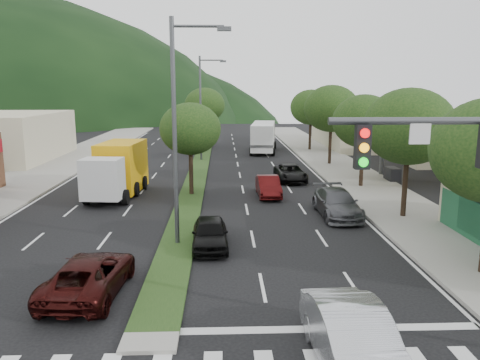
{
  "coord_description": "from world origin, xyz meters",
  "views": [
    {
      "loc": [
        2.09,
        -12.51,
        7.09
      ],
      "look_at": [
        3.01,
        11.8,
        2.25
      ],
      "focal_mm": 35.0,
      "sensor_mm": 36.0,
      "label": 1
    }
  ],
  "objects_px": {
    "sedan_silver": "(354,341)",
    "car_queue_d": "(291,173)",
    "streetlight_mid": "(203,103)",
    "streetlight_near": "(179,122)",
    "tree_r_b": "(409,127)",
    "car_queue_a": "(210,233)",
    "tree_r_e": "(311,107)",
    "tree_med_near": "(190,129)",
    "box_truck": "(118,171)",
    "tree_r_d": "(331,109)",
    "car_queue_c": "(268,186)",
    "car_queue_b": "(337,203)",
    "suv_maroon": "(89,275)",
    "tree_med_far": "(205,105)",
    "tree_r_c": "(364,121)",
    "motorhome": "(263,137)"
  },
  "relations": [
    {
      "from": "tree_r_c",
      "to": "tree_med_near",
      "type": "relative_size",
      "value": 1.08
    },
    {
      "from": "car_queue_a",
      "to": "tree_r_c",
      "type": "bearing_deg",
      "value": 47.86
    },
    {
      "from": "car_queue_d",
      "to": "motorhome",
      "type": "height_order",
      "value": "motorhome"
    },
    {
      "from": "tree_r_e",
      "to": "streetlight_mid",
      "type": "height_order",
      "value": "streetlight_mid"
    },
    {
      "from": "tree_med_near",
      "to": "box_truck",
      "type": "distance_m",
      "value": 5.6
    },
    {
      "from": "tree_r_b",
      "to": "tree_med_far",
      "type": "distance_m",
      "value": 34.18
    },
    {
      "from": "tree_r_d",
      "to": "tree_r_e",
      "type": "xyz_separation_m",
      "value": [
        0.0,
        10.0,
        -0.29
      ]
    },
    {
      "from": "tree_r_d",
      "to": "tree_med_near",
      "type": "relative_size",
      "value": 1.19
    },
    {
      "from": "tree_med_near",
      "to": "motorhome",
      "type": "bearing_deg",
      "value": 72.56
    },
    {
      "from": "suv_maroon",
      "to": "box_truck",
      "type": "xyz_separation_m",
      "value": [
        -2.29,
        15.39,
        0.95
      ]
    },
    {
      "from": "sedan_silver",
      "to": "suv_maroon",
      "type": "xyz_separation_m",
      "value": [
        -7.92,
        4.83,
        -0.13
      ]
    },
    {
      "from": "tree_med_near",
      "to": "car_queue_d",
      "type": "xyz_separation_m",
      "value": [
        7.3,
        4.58,
        -3.8
      ]
    },
    {
      "from": "streetlight_near",
      "to": "car_queue_c",
      "type": "xyz_separation_m",
      "value": [
        4.89,
        9.58,
        -4.92
      ]
    },
    {
      "from": "suv_maroon",
      "to": "car_queue_b",
      "type": "relative_size",
      "value": 0.98
    },
    {
      "from": "tree_r_b",
      "to": "car_queue_b",
      "type": "height_order",
      "value": "tree_r_b"
    },
    {
      "from": "tree_r_b",
      "to": "tree_r_d",
      "type": "relative_size",
      "value": 0.97
    },
    {
      "from": "streetlight_mid",
      "to": "box_truck",
      "type": "bearing_deg",
      "value": -108.96
    },
    {
      "from": "tree_med_near",
      "to": "sedan_silver",
      "type": "relative_size",
      "value": 1.21
    },
    {
      "from": "tree_r_b",
      "to": "car_queue_d",
      "type": "bearing_deg",
      "value": 113.97
    },
    {
      "from": "tree_med_far",
      "to": "sedan_silver",
      "type": "relative_size",
      "value": 1.4
    },
    {
      "from": "tree_med_far",
      "to": "box_truck",
      "type": "xyz_separation_m",
      "value": [
        -4.84,
        -25.69,
        -3.37
      ]
    },
    {
      "from": "car_queue_a",
      "to": "sedan_silver",
      "type": "bearing_deg",
      "value": -69.78
    },
    {
      "from": "tree_r_e",
      "to": "tree_r_b",
      "type": "bearing_deg",
      "value": -90.0
    },
    {
      "from": "sedan_silver",
      "to": "car_queue_d",
      "type": "relative_size",
      "value": 1.1
    },
    {
      "from": "tree_r_b",
      "to": "tree_med_near",
      "type": "height_order",
      "value": "tree_r_b"
    },
    {
      "from": "streetlight_near",
      "to": "car_queue_d",
      "type": "distance_m",
      "value": 16.95
    },
    {
      "from": "motorhome",
      "to": "sedan_silver",
      "type": "bearing_deg",
      "value": -84.26
    },
    {
      "from": "tree_r_b",
      "to": "streetlight_near",
      "type": "relative_size",
      "value": 0.69
    },
    {
      "from": "box_truck",
      "to": "motorhome",
      "type": "bearing_deg",
      "value": -113.65
    },
    {
      "from": "tree_r_c",
      "to": "streetlight_mid",
      "type": "relative_size",
      "value": 0.65
    },
    {
      "from": "streetlight_mid",
      "to": "car_queue_d",
      "type": "distance_m",
      "value": 13.54
    },
    {
      "from": "tree_r_e",
      "to": "tree_med_near",
      "type": "xyz_separation_m",
      "value": [
        -12.0,
        -22.0,
        -0.46
      ]
    },
    {
      "from": "tree_r_d",
      "to": "box_truck",
      "type": "height_order",
      "value": "tree_r_d"
    },
    {
      "from": "streetlight_mid",
      "to": "streetlight_near",
      "type": "bearing_deg",
      "value": -90.0
    },
    {
      "from": "sedan_silver",
      "to": "box_truck",
      "type": "xyz_separation_m",
      "value": [
        -10.2,
        20.22,
        0.82
      ]
    },
    {
      "from": "tree_r_d",
      "to": "tree_r_e",
      "type": "relative_size",
      "value": 1.07
    },
    {
      "from": "car_queue_b",
      "to": "suv_maroon",
      "type": "bearing_deg",
      "value": -139.44
    },
    {
      "from": "box_truck",
      "to": "streetlight_near",
      "type": "bearing_deg",
      "value": 121.31
    },
    {
      "from": "streetlight_near",
      "to": "car_queue_b",
      "type": "height_order",
      "value": "streetlight_near"
    },
    {
      "from": "tree_r_c",
      "to": "motorhome",
      "type": "bearing_deg",
      "value": 105.67
    },
    {
      "from": "tree_r_d",
      "to": "car_queue_d",
      "type": "relative_size",
      "value": 1.59
    },
    {
      "from": "tree_r_c",
      "to": "streetlight_mid",
      "type": "height_order",
      "value": "streetlight_mid"
    },
    {
      "from": "tree_r_b",
      "to": "tree_r_d",
      "type": "bearing_deg",
      "value": 90.0
    },
    {
      "from": "tree_r_c",
      "to": "car_queue_a",
      "type": "height_order",
      "value": "tree_r_c"
    },
    {
      "from": "tree_r_b",
      "to": "streetlight_near",
      "type": "xyz_separation_m",
      "value": [
        -11.79,
        -4.0,
        0.55
      ]
    },
    {
      "from": "streetlight_near",
      "to": "suv_maroon",
      "type": "xyz_separation_m",
      "value": [
        -2.76,
        -5.08,
        -4.9
      ]
    },
    {
      "from": "motorhome",
      "to": "car_queue_a",
      "type": "bearing_deg",
      "value": -91.73
    },
    {
      "from": "tree_r_c",
      "to": "streetlight_near",
      "type": "distance_m",
      "value": 16.85
    },
    {
      "from": "streetlight_mid",
      "to": "car_queue_d",
      "type": "bearing_deg",
      "value": -55.76
    },
    {
      "from": "tree_med_near",
      "to": "suv_maroon",
      "type": "height_order",
      "value": "tree_med_near"
    }
  ]
}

